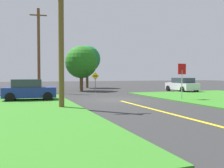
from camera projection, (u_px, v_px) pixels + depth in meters
name	position (u px, v px, depth m)	size (l,w,h in m)	color
ground_plane	(116.00, 100.00, 19.49)	(120.00, 120.00, 0.00)	#2E2E2E
lane_stripe_center	(176.00, 115.00, 11.98)	(0.20, 14.00, 0.01)	yellow
stop_sign	(182.00, 74.00, 19.41)	(0.82, 0.18, 2.82)	#9EA0A8
parked_car_near_building	(29.00, 90.00, 18.71)	(3.96, 2.22, 1.62)	navy
car_on_crossroad	(182.00, 85.00, 28.96)	(2.07, 4.14, 1.62)	silver
utility_pole_near	(61.00, 46.00, 14.40)	(1.80, 0.38, 7.06)	brown
utility_pole_mid	(39.00, 50.00, 27.09)	(1.80, 0.32, 9.16)	brown
direction_sign	(95.00, 80.00, 27.79)	(0.90, 0.10, 2.28)	slate
oak_tree_left	(87.00, 59.00, 37.59)	(4.02, 4.02, 6.40)	brown
pine_tree_center	(81.00, 62.00, 30.54)	(3.96, 3.96, 5.52)	brown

